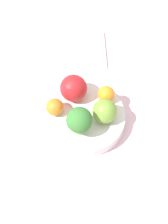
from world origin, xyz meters
name	(u,v)px	position (x,y,z in m)	size (l,w,h in m)	color
ground_plane	(84,126)	(0.00, 0.00, 0.00)	(6.00, 6.00, 0.00)	gray
table_surface	(84,124)	(0.00, 0.00, 0.01)	(1.20, 1.20, 0.02)	silver
bowl	(84,118)	(0.00, 0.00, 0.04)	(0.19, 0.19, 0.03)	white
broccoli	(79,121)	(0.05, 0.00, 0.09)	(0.06, 0.06, 0.07)	#8CB76B
apple_red	(105,111)	(0.00, 0.05, 0.08)	(0.06, 0.06, 0.06)	olive
apple_green	(74,88)	(-0.05, -0.04, 0.08)	(0.06, 0.06, 0.06)	red
orange_front	(55,107)	(0.01, -0.07, 0.07)	(0.04, 0.04, 0.04)	orange
orange_back	(106,94)	(-0.05, 0.04, 0.07)	(0.04, 0.04, 0.04)	orange
napkin	(78,50)	(-0.23, -0.07, 0.02)	(0.18, 0.19, 0.01)	silver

